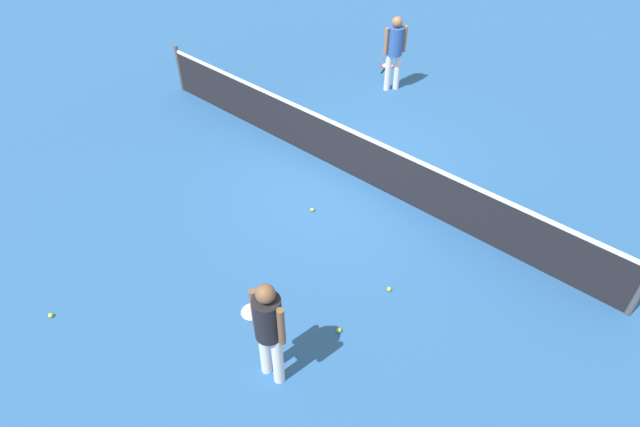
{
  "coord_description": "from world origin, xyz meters",
  "views": [
    {
      "loc": [
        4.95,
        -6.62,
        6.25
      ],
      "look_at": [
        0.94,
        -2.0,
        0.9
      ],
      "focal_mm": 30.95,
      "sensor_mm": 36.0,
      "label": 1
    }
  ],
  "objects_px": {
    "tennis_ball_by_net": "(339,330)",
    "tennis_ball_baseline": "(312,210)",
    "tennis_racket_near_player": "(253,313)",
    "player_far_side": "(395,48)",
    "tennis_racket_far_player": "(387,66)",
    "tennis_ball_near_player": "(389,289)",
    "player_near_side": "(268,326)",
    "tennis_ball_midcourt": "(51,315)"
  },
  "relations": [
    {
      "from": "tennis_ball_by_net",
      "to": "tennis_ball_midcourt",
      "type": "relative_size",
      "value": 1.0
    },
    {
      "from": "player_near_side",
      "to": "tennis_ball_near_player",
      "type": "xyz_separation_m",
      "value": [
        0.3,
        2.14,
        -0.98
      ]
    },
    {
      "from": "player_far_side",
      "to": "tennis_ball_midcourt",
      "type": "bearing_deg",
      "value": -88.49
    },
    {
      "from": "tennis_racket_near_player",
      "to": "tennis_ball_baseline",
      "type": "distance_m",
      "value": 2.39
    },
    {
      "from": "tennis_racket_far_player",
      "to": "tennis_ball_midcourt",
      "type": "height_order",
      "value": "tennis_ball_midcourt"
    },
    {
      "from": "player_near_side",
      "to": "tennis_ball_midcourt",
      "type": "bearing_deg",
      "value": -155.2
    },
    {
      "from": "tennis_ball_by_net",
      "to": "tennis_ball_baseline",
      "type": "xyz_separation_m",
      "value": [
        -1.97,
        1.67,
        0.0
      ]
    },
    {
      "from": "tennis_ball_by_net",
      "to": "tennis_racket_near_player",
      "type": "bearing_deg",
      "value": -153.37
    },
    {
      "from": "tennis_ball_by_net",
      "to": "player_near_side",
      "type": "bearing_deg",
      "value": -101.34
    },
    {
      "from": "tennis_racket_near_player",
      "to": "player_near_side",
      "type": "bearing_deg",
      "value": -29.01
    },
    {
      "from": "player_near_side",
      "to": "tennis_ball_by_net",
      "type": "relative_size",
      "value": 25.76
    },
    {
      "from": "tennis_ball_baseline",
      "to": "tennis_ball_midcourt",
      "type": "bearing_deg",
      "value": -107.14
    },
    {
      "from": "tennis_racket_near_player",
      "to": "player_far_side",
      "type": "bearing_deg",
      "value": 109.32
    },
    {
      "from": "player_far_side",
      "to": "player_near_side",
      "type": "bearing_deg",
      "value": -65.63
    },
    {
      "from": "tennis_ball_midcourt",
      "to": "tennis_ball_near_player",
      "type": "bearing_deg",
      "value": 46.7
    },
    {
      "from": "tennis_ball_near_player",
      "to": "tennis_racket_far_player",
      "type": "bearing_deg",
      "value": 125.94
    },
    {
      "from": "player_far_side",
      "to": "tennis_ball_near_player",
      "type": "relative_size",
      "value": 25.76
    },
    {
      "from": "tennis_ball_baseline",
      "to": "player_far_side",
      "type": "bearing_deg",
      "value": 108.66
    },
    {
      "from": "player_far_side",
      "to": "tennis_ball_by_net",
      "type": "height_order",
      "value": "player_far_side"
    },
    {
      "from": "player_near_side",
      "to": "tennis_ball_by_net",
      "type": "bearing_deg",
      "value": 78.66
    },
    {
      "from": "tennis_ball_baseline",
      "to": "player_near_side",
      "type": "bearing_deg",
      "value": -57.36
    },
    {
      "from": "tennis_ball_near_player",
      "to": "tennis_ball_baseline",
      "type": "bearing_deg",
      "value": 163.65
    },
    {
      "from": "player_near_side",
      "to": "tennis_ball_midcourt",
      "type": "distance_m",
      "value": 3.48
    },
    {
      "from": "tennis_ball_by_net",
      "to": "tennis_ball_baseline",
      "type": "distance_m",
      "value": 2.58
    },
    {
      "from": "tennis_racket_near_player",
      "to": "tennis_racket_far_player",
      "type": "xyz_separation_m",
      "value": [
        -3.08,
        7.55,
        0.0
      ]
    },
    {
      "from": "player_far_side",
      "to": "tennis_racket_far_player",
      "type": "relative_size",
      "value": 2.8
    },
    {
      "from": "tennis_racket_far_player",
      "to": "tennis_ball_midcourt",
      "type": "distance_m",
      "value": 9.51
    },
    {
      "from": "tennis_racket_far_player",
      "to": "player_far_side",
      "type": "bearing_deg",
      "value": -49.7
    },
    {
      "from": "tennis_ball_midcourt",
      "to": "tennis_ball_baseline",
      "type": "height_order",
      "value": "same"
    },
    {
      "from": "tennis_racket_far_player",
      "to": "tennis_ball_baseline",
      "type": "height_order",
      "value": "tennis_ball_baseline"
    },
    {
      "from": "tennis_racket_far_player",
      "to": "tennis_ball_near_player",
      "type": "xyz_separation_m",
      "value": [
        4.29,
        -5.92,
        0.02
      ]
    },
    {
      "from": "tennis_racket_far_player",
      "to": "tennis_ball_near_player",
      "type": "height_order",
      "value": "tennis_ball_near_player"
    },
    {
      "from": "player_far_side",
      "to": "tennis_ball_midcourt",
      "type": "relative_size",
      "value": 25.76
    },
    {
      "from": "player_far_side",
      "to": "tennis_ball_by_net",
      "type": "relative_size",
      "value": 25.76
    },
    {
      "from": "tennis_racket_near_player",
      "to": "tennis_ball_midcourt",
      "type": "xyz_separation_m",
      "value": [
        -2.12,
        -1.91,
        0.02
      ]
    },
    {
      "from": "tennis_ball_midcourt",
      "to": "tennis_ball_baseline",
      "type": "xyz_separation_m",
      "value": [
        1.28,
        4.14,
        0.0
      ]
    },
    {
      "from": "player_far_side",
      "to": "tennis_ball_near_player",
      "type": "bearing_deg",
      "value": -54.85
    },
    {
      "from": "player_far_side",
      "to": "tennis_ball_by_net",
      "type": "xyz_separation_m",
      "value": [
        3.48,
        -6.12,
        -0.98
      ]
    },
    {
      "from": "tennis_racket_far_player",
      "to": "tennis_ball_midcourt",
      "type": "bearing_deg",
      "value": -84.22
    },
    {
      "from": "player_far_side",
      "to": "tennis_ball_baseline",
      "type": "height_order",
      "value": "player_far_side"
    },
    {
      "from": "tennis_ball_near_player",
      "to": "tennis_ball_by_net",
      "type": "distance_m",
      "value": 1.07
    },
    {
      "from": "player_near_side",
      "to": "tennis_ball_midcourt",
      "type": "xyz_separation_m",
      "value": [
        -3.03,
        -1.4,
        -0.98
      ]
    }
  ]
}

